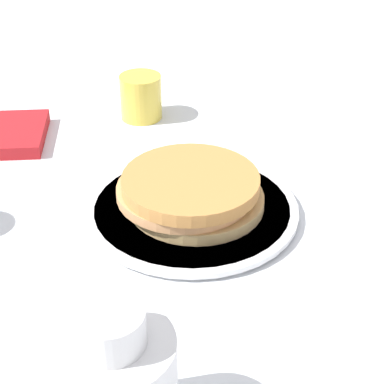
% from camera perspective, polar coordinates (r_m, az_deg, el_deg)
% --- Properties ---
extents(ground_plane, '(4.00, 4.00, 0.00)m').
position_cam_1_polar(ground_plane, '(0.82, 0.95, -1.95)').
color(ground_plane, white).
extents(plate, '(0.27, 0.27, 0.01)m').
position_cam_1_polar(plate, '(0.81, -0.00, -1.54)').
color(plate, white).
rests_on(plate, ground_plane).
extents(pancake_stack, '(0.18, 0.18, 0.04)m').
position_cam_1_polar(pancake_stack, '(0.80, -0.10, 0.10)').
color(pancake_stack, tan).
rests_on(pancake_stack, plate).
extents(juice_glass, '(0.07, 0.07, 0.07)m').
position_cam_1_polar(juice_glass, '(1.05, -4.56, 8.42)').
color(juice_glass, yellow).
rests_on(juice_glass, ground_plane).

